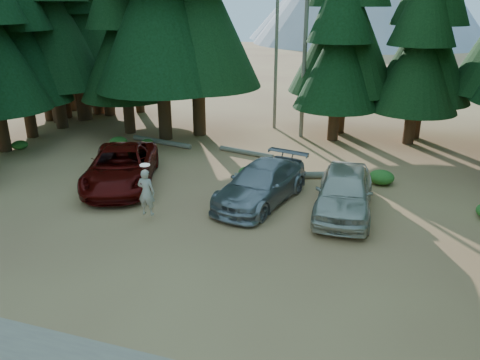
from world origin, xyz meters
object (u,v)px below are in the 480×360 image
at_px(frisbee_player, 146,192).
at_px(log_left, 162,142).
at_px(red_pickup, 121,167).
at_px(silver_minivan_right, 344,191).
at_px(log_mid, 246,152).
at_px(log_right, 288,175).
at_px(silver_minivan_center, 261,184).

distance_m(frisbee_player, log_left, 9.81).
distance_m(red_pickup, silver_minivan_right, 9.53).
distance_m(log_left, log_mid, 5.12).
distance_m(frisbee_player, log_right, 7.08).
bearing_deg(log_mid, silver_minivan_center, -54.46).
bearing_deg(silver_minivan_center, log_mid, 125.40).
xyz_separation_m(silver_minivan_center, log_right, (0.49, 2.88, -0.61)).
xyz_separation_m(red_pickup, frisbee_player, (2.77, -2.81, 0.27)).
height_order(red_pickup, log_right, red_pickup).
distance_m(silver_minivan_right, log_left, 12.35).
xyz_separation_m(silver_minivan_center, log_mid, (-2.38, 5.69, -0.64)).
height_order(red_pickup, frisbee_player, frisbee_player).
bearing_deg(log_mid, frisbee_player, -84.71).
relative_size(frisbee_player, log_right, 0.39).
height_order(frisbee_player, log_right, frisbee_player).
height_order(silver_minivan_right, frisbee_player, frisbee_player).
relative_size(silver_minivan_center, log_right, 1.08).
relative_size(red_pickup, log_right, 1.22).
xyz_separation_m(red_pickup, log_mid, (3.91, 5.75, -0.69)).
relative_size(silver_minivan_right, log_right, 1.04).
distance_m(red_pickup, log_right, 7.41).
bearing_deg(frisbee_player, log_mid, -101.32).
bearing_deg(log_mid, red_pickup, -111.30).
bearing_deg(silver_minivan_right, red_pickup, 177.60).
bearing_deg(log_mid, log_left, -171.10).
relative_size(red_pickup, log_mid, 1.87).
bearing_deg(silver_minivan_center, log_right, 93.12).
distance_m(silver_minivan_right, log_mid, 8.06).
height_order(silver_minivan_right, log_right, silver_minivan_right).
height_order(silver_minivan_center, log_mid, silver_minivan_center).
height_order(silver_minivan_center, log_left, silver_minivan_center).
xyz_separation_m(red_pickup, silver_minivan_center, (6.28, 0.06, -0.06)).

